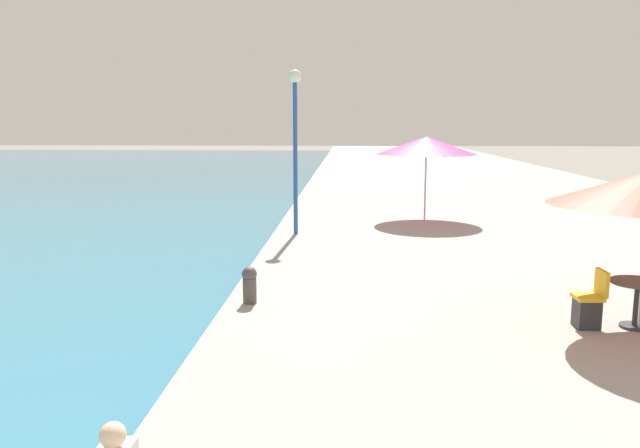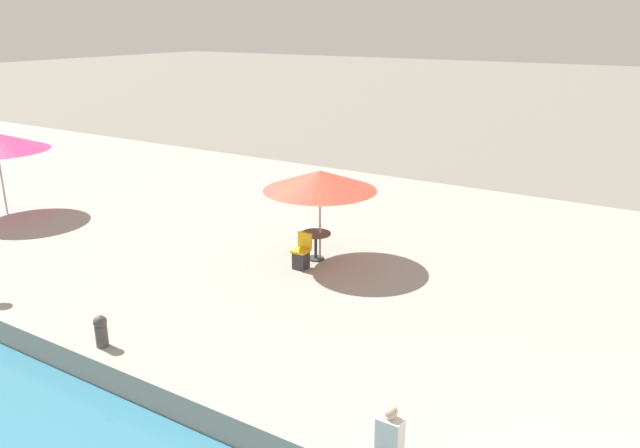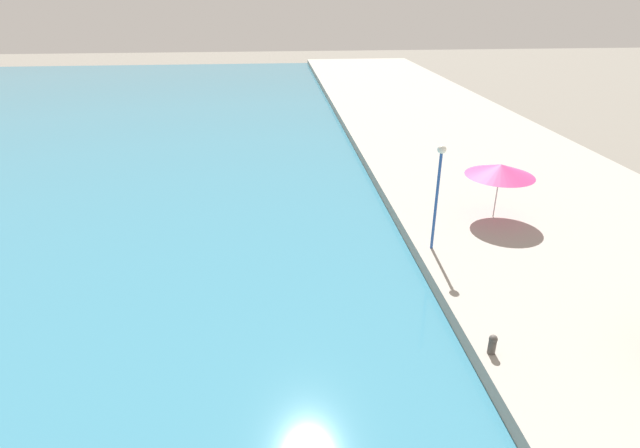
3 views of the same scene
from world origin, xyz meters
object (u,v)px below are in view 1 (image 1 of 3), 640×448
object	(u,v)px
cafe_chair_left	(589,307)
mooring_bollard	(250,284)
lamppost	(295,124)
cafe_table	(637,294)
cafe_umbrella_white	(426,146)

from	to	relation	value
cafe_chair_left	mooring_bollard	xyz separation A→B (m)	(-5.43, 1.06, 0.02)
cafe_chair_left	lamppost	xyz separation A→B (m)	(-5.21, 7.93, 2.77)
cafe_table	mooring_bollard	world-z (taller)	cafe_table
cafe_table	mooring_bollard	bearing A→B (deg)	170.47
cafe_table	lamppost	size ratio (longest dim) A/B	0.18
cafe_table	cafe_chair_left	xyz separation A→B (m)	(-0.72, -0.03, -0.21)
cafe_chair_left	mooring_bollard	size ratio (longest dim) A/B	1.39
cafe_chair_left	lamppost	size ratio (longest dim) A/B	0.20
cafe_table	lamppost	bearing A→B (deg)	126.90
cafe_umbrella_white	cafe_table	distance (m)	11.15
cafe_chair_left	mooring_bollard	world-z (taller)	cafe_chair_left
cafe_table	cafe_chair_left	size ratio (longest dim) A/B	0.88
cafe_chair_left	mooring_bollard	bearing A→B (deg)	76.83
mooring_bollard	lamppost	distance (m)	7.41
cafe_umbrella_white	lamppost	size ratio (longest dim) A/B	0.71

